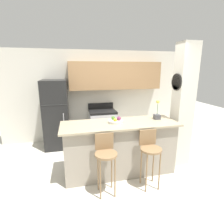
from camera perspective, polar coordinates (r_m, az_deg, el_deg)
name	(u,v)px	position (r m, az deg, el deg)	size (l,w,h in m)	color
ground_plane	(119,171)	(3.79, 2.43, -18.66)	(14.00, 14.00, 0.00)	beige
wall_back	(108,87)	(5.08, -1.45, 8.02)	(5.60, 0.38, 2.55)	silver
pillar_right	(182,106)	(3.93, 22.03, 1.75)	(0.38, 0.33, 2.55)	silver
counter_bar	(120,148)	(3.54, 2.52, -11.52)	(2.24, 0.77, 1.03)	gray
refrigerator	(56,114)	(4.77, -17.77, -0.73)	(0.62, 0.73, 1.77)	black
stove_range	(103,126)	(5.00, -3.08, -4.49)	(0.74, 0.61, 1.07)	silver
bar_stool_left	(106,155)	(2.91, -2.08, -13.85)	(0.36, 0.36, 1.01)	olive
bar_stool_right	(150,150)	(3.13, 12.32, -12.06)	(0.36, 0.36, 1.01)	olive
orchid_vase	(157,114)	(3.68, 14.53, -0.56)	(0.12, 0.12, 0.40)	#4C4C51
fruit_bowl	(116,121)	(3.35, 1.23, -2.87)	(0.28, 0.28, 0.12)	silver
trash_bin	(79,141)	(4.74, -10.86, -9.34)	(0.28, 0.28, 0.38)	#59595B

